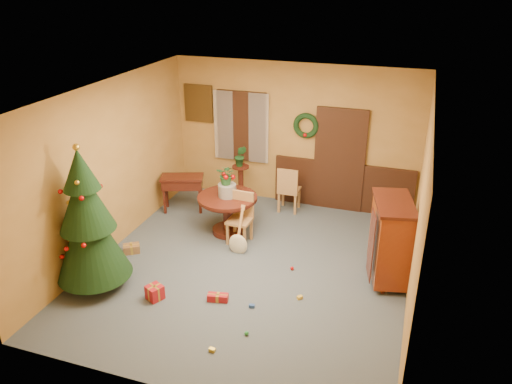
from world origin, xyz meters
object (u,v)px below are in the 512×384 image
at_px(chair_near, 241,216).
at_px(sideboard, 390,239).
at_px(christmas_tree, 88,222).
at_px(dining_table, 228,207).
at_px(writing_desk, 182,185).

distance_m(chair_near, sideboard, 2.64).
xyz_separation_m(chair_near, christmas_tree, (-1.65, -2.03, 0.60)).
distance_m(dining_table, sideboard, 2.99).
height_order(chair_near, sideboard, sideboard).
bearing_deg(chair_near, christmas_tree, -129.18).
height_order(dining_table, writing_desk, dining_table).
bearing_deg(writing_desk, christmas_tree, -92.38).
distance_m(christmas_tree, writing_desk, 2.88).
bearing_deg(dining_table, chair_near, -29.32).
bearing_deg(sideboard, chair_near, 170.97).
xyz_separation_m(chair_near, writing_desk, (-1.54, 0.79, 0.06)).
bearing_deg(christmas_tree, chair_near, 50.82).
bearing_deg(christmas_tree, writing_desk, 87.62).
xyz_separation_m(dining_table, chair_near, (0.33, -0.18, -0.03)).
bearing_deg(dining_table, christmas_tree, -120.93).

